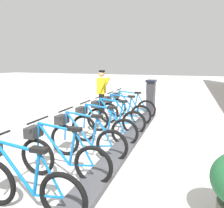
# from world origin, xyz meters

# --- Properties ---
(ground_plane) EXTENTS (60.00, 60.00, 0.00)m
(ground_plane) POSITION_xyz_m (0.00, 0.00, 0.00)
(ground_plane) COLOR silver
(dock_rail_base) EXTENTS (0.44, 8.85, 0.10)m
(dock_rail_base) POSITION_xyz_m (0.00, 0.00, 0.05)
(dock_rail_base) COLOR #47474C
(dock_rail_base) RESTS_ON ground
(payment_kiosk) EXTENTS (0.36, 0.52, 1.28)m
(payment_kiosk) POSITION_xyz_m (0.05, -4.87, 0.67)
(payment_kiosk) COLOR #38383D
(payment_kiosk) RESTS_ON ground
(bike_docked_0) EXTENTS (1.72, 0.54, 1.02)m
(bike_docked_0) POSITION_xyz_m (0.62, -3.82, 0.43)
(bike_docked_0) COLOR black
(bike_docked_0) RESTS_ON ground
(bike_docked_1) EXTENTS (1.72, 0.54, 1.02)m
(bike_docked_1) POSITION_xyz_m (0.62, -2.93, 0.43)
(bike_docked_1) COLOR black
(bike_docked_1) RESTS_ON ground
(bike_docked_2) EXTENTS (1.72, 0.54, 1.02)m
(bike_docked_2) POSITION_xyz_m (0.62, -2.03, 0.43)
(bike_docked_2) COLOR black
(bike_docked_2) RESTS_ON ground
(bike_docked_3) EXTENTS (1.72, 0.54, 1.02)m
(bike_docked_3) POSITION_xyz_m (0.62, -1.14, 0.43)
(bike_docked_3) COLOR black
(bike_docked_3) RESTS_ON ground
(bike_docked_4) EXTENTS (1.72, 0.54, 1.02)m
(bike_docked_4) POSITION_xyz_m (0.62, -0.25, 0.43)
(bike_docked_4) COLOR black
(bike_docked_4) RESTS_ON ground
(bike_docked_5) EXTENTS (1.72, 0.54, 1.02)m
(bike_docked_5) POSITION_xyz_m (0.62, 0.65, 0.43)
(bike_docked_5) COLOR black
(bike_docked_5) RESTS_ON ground
(bike_docked_6) EXTENTS (1.72, 0.54, 1.02)m
(bike_docked_6) POSITION_xyz_m (0.62, 1.54, 0.43)
(bike_docked_6) COLOR black
(bike_docked_6) RESTS_ON ground
(worker_near_rack) EXTENTS (0.49, 0.66, 1.66)m
(worker_near_rack) POSITION_xyz_m (1.68, -3.86, 0.91)
(worker_near_rack) COLOR white
(worker_near_rack) RESTS_ON ground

